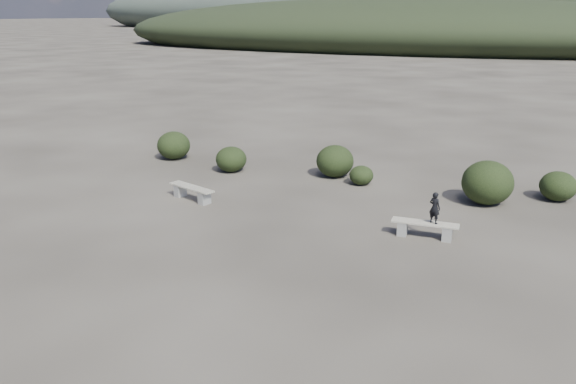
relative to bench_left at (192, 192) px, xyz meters
The scene contains 11 objects.
ground 6.16m from the bench_left, 44.72° to the right, with size 1200.00×1200.00×0.00m, color #2D2923.
bench_left is the anchor object (origin of this frame).
bench_right 7.81m from the bench_left, ahead, with size 1.88×0.61×0.46m.
seated_person 8.05m from the bench_left, ahead, with size 0.33×0.22×0.90m, color black.
shrub_a 3.73m from the bench_left, 101.60° to the left, with size 1.23×1.23×1.00m, color black.
shrub_b 5.80m from the bench_left, 56.45° to the left, with size 1.43×1.43×1.23m, color black.
shrub_c 6.19m from the bench_left, 43.78° to the left, with size 0.88×0.88×0.71m, color black.
shrub_d 9.79m from the bench_left, 24.65° to the left, with size 1.66×1.66×1.45m, color black.
shrub_e 12.28m from the bench_left, 26.68° to the left, with size 1.19×1.19×1.00m, color black.
shrub_f 5.90m from the bench_left, 133.52° to the left, with size 1.41×1.41×1.19m, color black.
mountain_ridges 334.91m from the bench_left, 90.53° to the left, with size 500.00×400.00×56.00m.
Camera 1 is at (6.62, -10.24, 6.01)m, focal length 35.00 mm.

